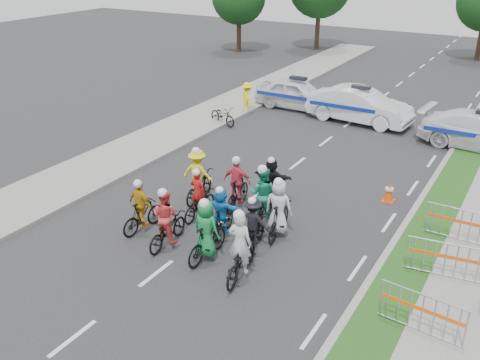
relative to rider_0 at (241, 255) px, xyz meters
The scene contains 24 objects.
ground 2.38m from the rider_0, 152.90° to the right, with size 90.00×90.00×0.00m, color #28282B.
curb_right 5.05m from the rider_0, 52.22° to the left, with size 0.20×60.00×0.12m, color gray.
grass_strip 5.50m from the rider_0, 46.42° to the left, with size 1.20×60.00×0.11m, color #1E4E19.
sidewalk_left 9.42m from the rider_0, 155.09° to the left, with size 3.00×60.00×0.13m, color gray.
rider_0 is the anchor object (origin of this frame).
rider_1 1.28m from the rider_0, 167.86° to the left, with size 0.81×1.83×1.92m.
rider_2 2.70m from the rider_0, behind, with size 0.82×1.87×1.87m.
rider_3 3.89m from the rider_0, behind, with size 0.91×1.70×1.76m.
rider_4 1.48m from the rider_0, 106.27° to the left, with size 1.01×1.72×1.69m.
rider_5 2.25m from the rider_0, 135.37° to the left, with size 1.37×1.63×1.67m.
rider_6 3.63m from the rider_0, 142.14° to the left, with size 0.61×1.70×1.72m.
rider_7 2.45m from the rider_0, 92.69° to the left, with size 0.89×1.91×1.95m.
rider_8 3.02m from the rider_0, 107.12° to the left, with size 1.08×2.09×2.03m.
rider_9 4.04m from the rider_0, 121.96° to the left, with size 0.99×1.83×1.87m.
rider_10 4.87m from the rider_0, 137.77° to the left, with size 1.16×1.99×1.95m.
rider_11 4.53m from the rider_0, 107.10° to the left, with size 1.38×1.65×1.69m.
police_car_0 15.89m from the rider_0, 109.57° to the left, with size 1.82×4.53×1.54m, color white.
police_car_1 14.48m from the rider_0, 96.85° to the left, with size 1.78×5.10×1.68m, color white.
marshal_hiviz 14.76m from the rider_0, 119.17° to the left, with size 1.04×0.60×1.60m, color #FFF60D.
barrier_0 4.67m from the rider_0, ahead, with size 2.00×0.50×1.12m, color #A5A8AD, non-canonical shape.
barrier_1 5.34m from the rider_0, 28.97° to the left, with size 2.00×0.50×1.12m, color #A5A8AD, non-canonical shape.
barrier_2 6.67m from the rider_0, 45.54° to the left, with size 2.00×0.50×1.12m, color #A5A8AD, non-canonical shape.
cone_0 6.82m from the rider_0, 72.16° to the left, with size 0.40×0.40×0.70m.
parked_bike 12.90m from the rider_0, 124.35° to the left, with size 0.61×1.76×0.92m, color black.
Camera 1 is at (8.10, -9.28, 8.23)m, focal length 40.00 mm.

